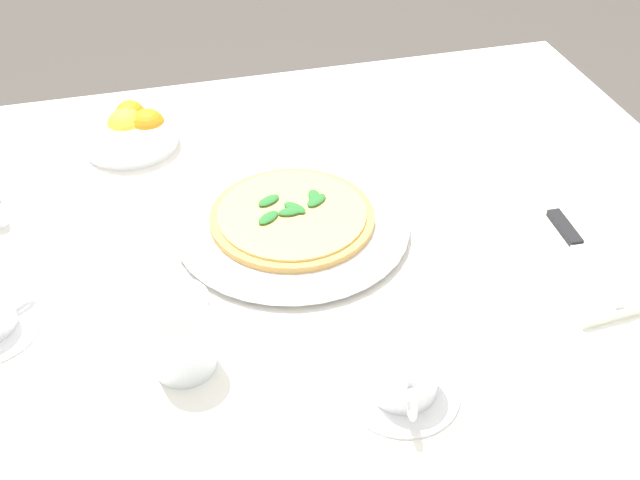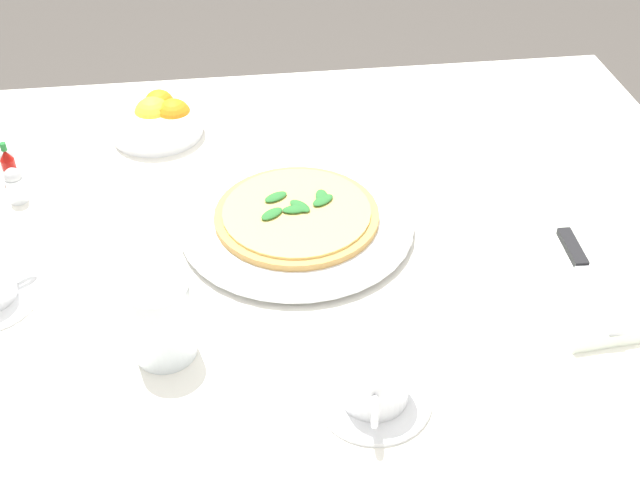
% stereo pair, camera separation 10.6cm
% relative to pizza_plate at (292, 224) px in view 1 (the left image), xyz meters
% --- Properties ---
extents(dining_table, '(1.17, 1.17, 0.75)m').
position_rel_pizza_plate_xyz_m(dining_table, '(0.11, 0.05, -0.14)').
color(dining_table, white).
rests_on(dining_table, ground_plane).
extents(pizza_plate, '(0.33, 0.33, 0.02)m').
position_rel_pizza_plate_xyz_m(pizza_plate, '(0.00, 0.00, 0.00)').
color(pizza_plate, white).
rests_on(pizza_plate, dining_table).
extents(pizza, '(0.23, 0.23, 0.02)m').
position_rel_pizza_plate_xyz_m(pizza, '(-0.00, 0.00, 0.01)').
color(pizza, tan).
rests_on(pizza, pizza_plate).
extents(coffee_cup_far_left, '(0.13, 0.13, 0.07)m').
position_rel_pizza_plate_xyz_m(coffee_cup_far_left, '(0.32, 0.05, 0.02)').
color(coffee_cup_far_left, white).
rests_on(coffee_cup_far_left, dining_table).
extents(water_glass_near_left, '(0.07, 0.07, 0.10)m').
position_rel_pizza_plate_xyz_m(water_glass_near_left, '(0.22, -0.18, 0.04)').
color(water_glass_near_left, white).
rests_on(water_glass_near_left, dining_table).
extents(napkin_folded, '(0.23, 0.15, 0.02)m').
position_rel_pizza_plate_xyz_m(napkin_folded, '(0.17, 0.35, -0.00)').
color(napkin_folded, white).
rests_on(napkin_folded, dining_table).
extents(dinner_knife, '(0.20, 0.03, 0.01)m').
position_rel_pizza_plate_xyz_m(dinner_knife, '(0.17, 0.35, 0.01)').
color(dinner_knife, silver).
rests_on(dinner_knife, napkin_folded).
extents(citrus_bowl, '(0.15, 0.15, 0.07)m').
position_rel_pizza_plate_xyz_m(citrus_bowl, '(-0.29, -0.20, 0.02)').
color(citrus_bowl, white).
rests_on(citrus_bowl, dining_table).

